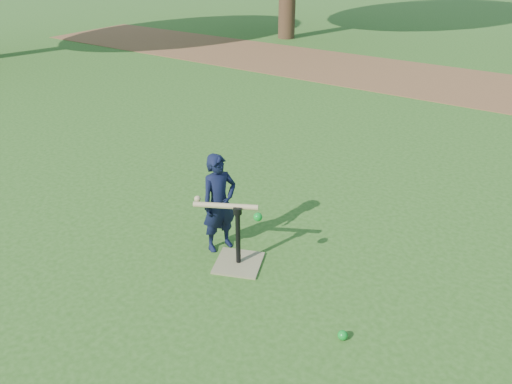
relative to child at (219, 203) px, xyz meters
The scene contains 6 objects.
ground 0.86m from the child, ahead, with size 80.00×80.00×0.00m, color #285116.
dirt_strip 7.66m from the child, 84.81° to the left, with size 24.00×3.00×0.01m, color brown.
child is the anchor object (origin of this frame).
wiffle_ball_ground 1.72m from the child, 17.36° to the right, with size 0.08×0.08×0.08m, color #0C8921.
batting_tee 0.53m from the child, 23.32° to the right, with size 0.56×0.56×0.61m.
swing_action 0.32m from the child, 33.98° to the right, with size 0.74×0.33×0.08m.
Camera 1 is at (1.98, -3.41, 2.83)m, focal length 35.00 mm.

